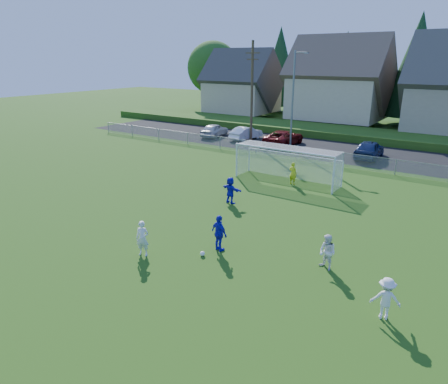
{
  "coord_description": "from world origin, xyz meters",
  "views": [
    {
      "loc": [
        11.6,
        -9.04,
        8.35
      ],
      "look_at": [
        0.0,
        8.0,
        1.4
      ],
      "focal_mm": 32.0,
      "sensor_mm": 36.0,
      "label": 1
    }
  ],
  "objects_px": {
    "player_white_c": "(386,299)",
    "player_blue_a": "(219,233)",
    "car_e": "(369,149)",
    "player_white_a": "(142,238)",
    "soccer_goal": "(288,159)",
    "car_b": "(246,133)",
    "player_white_b": "(327,252)",
    "soccer_ball": "(202,254)",
    "car_c": "(284,138)",
    "goalkeeper": "(293,173)",
    "player_blue_b": "(230,190)",
    "car_a": "(214,130)"
  },
  "relations": [
    {
      "from": "player_white_c",
      "to": "player_blue_a",
      "type": "distance_m",
      "value": 7.5
    },
    {
      "from": "player_white_c",
      "to": "car_e",
      "type": "xyz_separation_m",
      "value": [
        -6.73,
        22.79,
        0.04
      ]
    },
    {
      "from": "player_white_a",
      "to": "soccer_goal",
      "type": "distance_m",
      "value": 13.93
    },
    {
      "from": "player_white_c",
      "to": "car_b",
      "type": "distance_m",
      "value": 31.18
    },
    {
      "from": "player_white_b",
      "to": "soccer_goal",
      "type": "bearing_deg",
      "value": 144.88
    },
    {
      "from": "soccer_ball",
      "to": "car_e",
      "type": "relative_size",
      "value": 0.05
    },
    {
      "from": "player_white_b",
      "to": "car_c",
      "type": "xyz_separation_m",
      "value": [
        -12.61,
        21.67,
        -0.03
      ]
    },
    {
      "from": "goalkeeper",
      "to": "player_blue_a",
      "type": "bearing_deg",
      "value": 105.57
    },
    {
      "from": "soccer_ball",
      "to": "player_blue_b",
      "type": "relative_size",
      "value": 0.14
    },
    {
      "from": "player_white_c",
      "to": "player_blue_b",
      "type": "height_order",
      "value": "player_blue_b"
    },
    {
      "from": "goalkeeper",
      "to": "car_a",
      "type": "relative_size",
      "value": 0.37
    },
    {
      "from": "car_e",
      "to": "car_c",
      "type": "bearing_deg",
      "value": -8.79
    },
    {
      "from": "goalkeeper",
      "to": "car_e",
      "type": "xyz_separation_m",
      "value": [
        2.25,
        10.72,
        0.01
      ]
    },
    {
      "from": "car_b",
      "to": "soccer_goal",
      "type": "bearing_deg",
      "value": 138.88
    },
    {
      "from": "player_white_c",
      "to": "car_a",
      "type": "relative_size",
      "value": 0.36
    },
    {
      "from": "player_blue_b",
      "to": "car_a",
      "type": "height_order",
      "value": "player_blue_b"
    },
    {
      "from": "player_white_a",
      "to": "soccer_goal",
      "type": "height_order",
      "value": "soccer_goal"
    },
    {
      "from": "player_white_b",
      "to": "goalkeeper",
      "type": "bearing_deg",
      "value": 143.7
    },
    {
      "from": "goalkeeper",
      "to": "car_e",
      "type": "relative_size",
      "value": 0.34
    },
    {
      "from": "player_white_a",
      "to": "car_c",
      "type": "bearing_deg",
      "value": 80.46
    },
    {
      "from": "goalkeeper",
      "to": "car_b",
      "type": "relative_size",
      "value": 0.38
    },
    {
      "from": "soccer_ball",
      "to": "soccer_goal",
      "type": "xyz_separation_m",
      "value": [
        -1.88,
        12.5,
        1.52
      ]
    },
    {
      "from": "car_c",
      "to": "goalkeeper",
      "type": "bearing_deg",
      "value": 119.15
    },
    {
      "from": "car_a",
      "to": "player_white_b",
      "type": "bearing_deg",
      "value": 127.06
    },
    {
      "from": "car_a",
      "to": "soccer_goal",
      "type": "xyz_separation_m",
      "value": [
        14.19,
        -10.89,
        0.91
      ]
    },
    {
      "from": "player_white_a",
      "to": "car_a",
      "type": "height_order",
      "value": "player_white_a"
    },
    {
      "from": "player_white_b",
      "to": "car_e",
      "type": "relative_size",
      "value": 0.33
    },
    {
      "from": "player_white_c",
      "to": "soccer_goal",
      "type": "xyz_separation_m",
      "value": [
        -9.62,
        12.62,
        0.87
      ]
    },
    {
      "from": "soccer_ball",
      "to": "car_e",
      "type": "height_order",
      "value": "car_e"
    },
    {
      "from": "player_white_c",
      "to": "soccer_goal",
      "type": "height_order",
      "value": "soccer_goal"
    },
    {
      "from": "car_c",
      "to": "car_e",
      "type": "height_order",
      "value": "car_e"
    },
    {
      "from": "player_white_a",
      "to": "car_e",
      "type": "xyz_separation_m",
      "value": [
        3.25,
        24.08,
        -0.01
      ]
    },
    {
      "from": "car_a",
      "to": "player_white_a",
      "type": "bearing_deg",
      "value": 111.75
    },
    {
      "from": "player_white_b",
      "to": "player_blue_a",
      "type": "bearing_deg",
      "value": -144.53
    },
    {
      "from": "player_white_b",
      "to": "car_b",
      "type": "height_order",
      "value": "player_white_b"
    },
    {
      "from": "player_blue_a",
      "to": "car_a",
      "type": "relative_size",
      "value": 0.4
    },
    {
      "from": "player_white_b",
      "to": "car_c",
      "type": "bearing_deg",
      "value": 142.11
    },
    {
      "from": "player_blue_b",
      "to": "car_b",
      "type": "xyz_separation_m",
      "value": [
        -9.48,
        17.43,
        -0.12
      ]
    },
    {
      "from": "player_white_c",
      "to": "soccer_goal",
      "type": "distance_m",
      "value": 15.89
    },
    {
      "from": "car_a",
      "to": "soccer_goal",
      "type": "distance_m",
      "value": 17.91
    },
    {
      "from": "car_c",
      "to": "soccer_goal",
      "type": "relative_size",
      "value": 0.71
    },
    {
      "from": "player_blue_b",
      "to": "car_a",
      "type": "distance_m",
      "value": 21.59
    },
    {
      "from": "soccer_ball",
      "to": "goalkeeper",
      "type": "xyz_separation_m",
      "value": [
        -1.23,
        11.95,
        0.68
      ]
    },
    {
      "from": "player_blue_a",
      "to": "soccer_goal",
      "type": "height_order",
      "value": "soccer_goal"
    },
    {
      "from": "player_blue_b",
      "to": "player_blue_a",
      "type": "bearing_deg",
      "value": 130.58
    },
    {
      "from": "car_b",
      "to": "car_c",
      "type": "height_order",
      "value": "car_c"
    },
    {
      "from": "soccer_ball",
      "to": "player_blue_a",
      "type": "distance_m",
      "value": 1.18
    },
    {
      "from": "player_blue_a",
      "to": "car_c",
      "type": "distance_m",
      "value": 24.14
    },
    {
      "from": "player_white_a",
      "to": "player_blue_a",
      "type": "distance_m",
      "value": 3.41
    },
    {
      "from": "player_blue_a",
      "to": "goalkeeper",
      "type": "relative_size",
      "value": 1.09
    }
  ]
}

